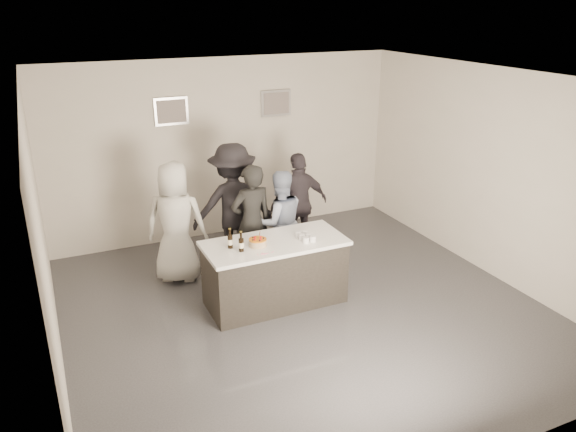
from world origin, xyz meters
The scene contains 19 objects.
floor centered at (0.00, 0.00, 0.00)m, with size 6.00×6.00×0.00m, color #3D3D42.
ceiling centered at (0.00, 0.00, 3.00)m, with size 6.00×6.00×0.00m, color white.
wall_back centered at (0.00, 3.00, 1.50)m, with size 6.00×0.04×3.00m, color beige.
wall_front centered at (0.00, -3.00, 1.50)m, with size 6.00×0.04×3.00m, color beige.
wall_left centered at (-3.00, 0.00, 1.50)m, with size 0.04×6.00×3.00m, color beige.
wall_right centered at (3.00, 0.00, 1.50)m, with size 0.04×6.00×3.00m, color beige.
picture_left centered at (-0.90, 2.97, 2.20)m, with size 0.54×0.04×0.44m, color #B2B2B7.
picture_right centered at (0.90, 2.97, 2.20)m, with size 0.54×0.04×0.44m, color #B2B2B7.
bar_counter centered at (-0.27, 0.32, 0.45)m, with size 1.86×0.86×0.90m, color white.
cake centered at (-0.52, 0.29, 0.94)m, with size 0.23×0.23×0.08m, color orange.
beer_bottle_a centered at (-0.86, 0.37, 1.03)m, with size 0.07×0.07×0.26m, color black.
beer_bottle_b centered at (-0.77, 0.22, 1.03)m, with size 0.07×0.07×0.26m, color black.
tumbler_cluster centered at (0.13, 0.22, 0.94)m, with size 0.19×0.30×0.08m, color gold.
candles centered at (-0.55, 0.02, 0.90)m, with size 0.24×0.08×0.01m, color pink.
person_main_black centered at (-0.27, 1.16, 0.86)m, with size 0.63×0.41×1.72m, color black.
person_main_blue centered at (0.17, 1.18, 0.79)m, with size 0.77×0.60×1.58m, color #93A1C1.
person_guest_left centered at (-1.28, 1.54, 0.89)m, with size 0.87×0.56×1.78m, color silver.
person_guest_right centered at (0.73, 1.68, 0.83)m, with size 0.97×0.40×1.65m, color #363038.
person_guest_back centered at (-0.36, 1.70, 0.95)m, with size 1.23×0.71×1.91m, color black.
Camera 1 is at (-2.89, -5.84, 3.84)m, focal length 35.00 mm.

